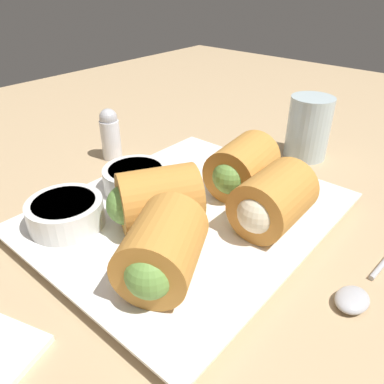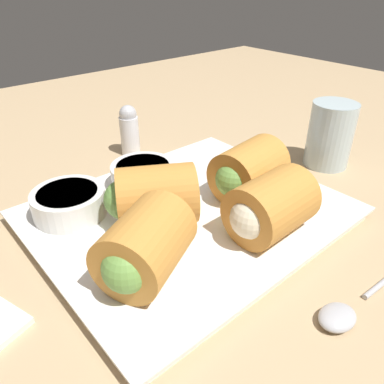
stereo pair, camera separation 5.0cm
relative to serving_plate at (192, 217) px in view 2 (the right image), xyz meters
The scene contains 11 objects.
table_surface 4.28cm from the serving_plate, behind, with size 180.00×140.00×2.00cm.
serving_plate is the anchor object (origin of this frame).
roll_front_left 6.23cm from the serving_plate, 163.84° to the left, with size 10.01×9.44×6.29cm.
roll_front_right 8.19cm from the serving_plate, 11.09° to the right, with size 9.36×7.27×6.29cm.
roll_back_left 11.60cm from the serving_plate, 153.04° to the right, with size 9.91×9.19×6.29cm.
roll_back_right 9.25cm from the serving_plate, 69.43° to the right, with size 9.10×6.50×6.29cm.
dipping_bowl_near 8.59cm from the serving_plate, 94.85° to the left, with size 7.77×7.77×2.82cm.
dipping_bowl_far 13.45cm from the serving_plate, 141.09° to the left, with size 7.77×7.77×2.82cm.
spoon 18.23cm from the serving_plate, 86.19° to the right, with size 14.93×2.92×1.20cm.
drinking_glass 24.56cm from the serving_plate, ahead, with size 6.18×6.18×9.10cm.
salt_shaker 20.77cm from the serving_plate, 76.23° to the left, with size 2.83×2.83×7.59cm.
Camera 2 is at (-18.60, -26.42, 26.74)cm, focal length 35.00 mm.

